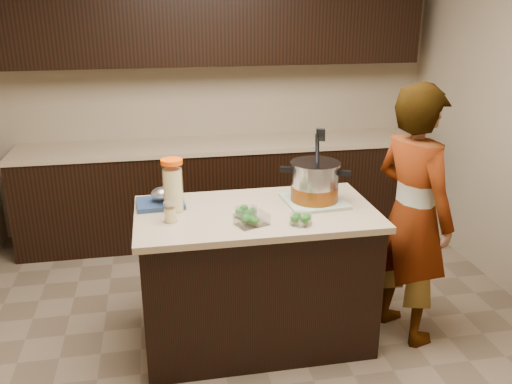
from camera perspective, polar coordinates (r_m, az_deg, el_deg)
ground_plane at (r=3.72m, az=0.00°, el=-14.97°), size 4.00×4.00×0.00m
room_shell at (r=3.09m, az=0.00°, el=12.23°), size 4.04×4.04×2.72m
back_cabinets at (r=4.93m, az=-3.79°, el=5.78°), size 3.60×0.63×2.33m
island at (r=3.49m, az=0.00°, el=-8.83°), size 1.46×0.81×0.90m
dish_towel at (r=3.44m, az=6.13°, el=-0.96°), size 0.39×0.39×0.02m
stock_pot at (r=3.40m, az=6.19°, el=0.84°), size 0.42×0.41×0.45m
lemonade_pitcher at (r=3.29m, az=-8.74°, el=0.49°), size 0.16×0.16×0.32m
mason_jar at (r=3.15m, az=-9.01°, el=-2.14°), size 0.08×0.08×0.13m
broccoli_tub_left at (r=3.19m, az=-1.05°, el=-2.20°), size 0.15×0.15×0.06m
broccoli_tub_right at (r=3.10m, az=4.73°, el=-2.90°), size 0.13×0.13×0.06m
broccoli_tub_rect at (r=3.09m, az=-0.43°, el=-2.94°), size 0.21×0.18×0.06m
blue_tray at (r=3.42m, az=-9.92°, el=-0.80°), size 0.31×0.25×0.11m
person at (r=3.54m, az=16.14°, el=-2.39°), size 0.58×0.71×1.67m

